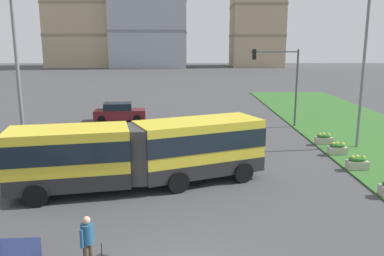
% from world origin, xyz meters
% --- Properties ---
extents(articulated_bus, '(11.88, 6.03, 3.00)m').
position_xyz_m(articulated_bus, '(-2.15, 8.25, 1.65)').
color(articulated_bus, yellow).
rests_on(articulated_bus, ground).
extents(car_maroon_sedan, '(4.55, 2.37, 1.58)m').
position_xyz_m(car_maroon_sedan, '(-6.04, 24.69, 0.75)').
color(car_maroon_sedan, maroon).
rests_on(car_maroon_sedan, ground).
extents(pedestrian_crossing, '(0.36, 0.53, 1.74)m').
position_xyz_m(pedestrian_crossing, '(-2.91, 1.01, 1.00)').
color(pedestrian_crossing, '#4C4238').
rests_on(pedestrian_crossing, ground).
extents(flower_planter_3, '(1.10, 0.56, 0.74)m').
position_xyz_m(flower_planter_3, '(9.02, 10.59, 0.43)').
color(flower_planter_3, '#B7AD9E').
rests_on(flower_planter_3, grass_median).
extents(flower_planter_4, '(1.10, 0.56, 0.74)m').
position_xyz_m(flower_planter_4, '(9.02, 13.53, 0.43)').
color(flower_planter_4, '#B7AD9E').
rests_on(flower_planter_4, grass_median).
extents(flower_planter_5, '(1.10, 0.56, 0.74)m').
position_xyz_m(flower_planter_5, '(9.02, 16.02, 0.43)').
color(flower_planter_5, '#B7AD9E').
rests_on(flower_planter_5, grass_median).
extents(traffic_light_far_right, '(3.84, 0.28, 6.20)m').
position_xyz_m(traffic_light_far_right, '(7.40, 22.00, 4.25)').
color(traffic_light_far_right, '#474C51').
rests_on(traffic_light_far_right, ground).
extents(streetlight_left, '(0.70, 0.28, 9.58)m').
position_xyz_m(streetlight_left, '(-8.50, 10.39, 5.24)').
color(streetlight_left, slate).
rests_on(streetlight_left, ground).
extents(streetlight_median, '(0.70, 0.28, 9.56)m').
position_xyz_m(streetlight_median, '(10.92, 15.26, 5.23)').
color(streetlight_median, slate).
rests_on(streetlight_median, ground).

